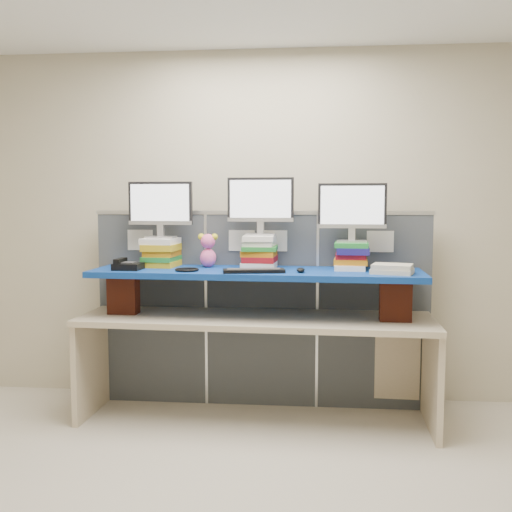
# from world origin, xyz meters

# --- Properties ---
(room) EXTENTS (5.00, 4.00, 2.80)m
(room) POSITION_xyz_m (0.00, 0.00, 1.40)
(room) COLOR beige
(room) RESTS_ON ground
(cubicle_partition) EXTENTS (2.60, 0.06, 1.53)m
(cubicle_partition) POSITION_xyz_m (-0.00, 1.78, 0.77)
(cubicle_partition) COLOR #3E4349
(cubicle_partition) RESTS_ON ground
(desk) EXTENTS (2.57, 0.85, 0.77)m
(desk) POSITION_xyz_m (-0.01, 1.46, 0.62)
(desk) COLOR beige
(desk) RESTS_ON ground
(brick_pier_left) EXTENTS (0.22, 0.13, 0.29)m
(brick_pier_left) POSITION_xyz_m (-0.99, 1.46, 0.92)
(brick_pier_left) COLOR maroon
(brick_pier_left) RESTS_ON desk
(brick_pier_right) EXTENTS (0.22, 0.13, 0.29)m
(brick_pier_right) POSITION_xyz_m (0.97, 1.37, 0.92)
(brick_pier_right) COLOR maroon
(brick_pier_right) RESTS_ON desk
(blue_board) EXTENTS (2.39, 0.69, 0.04)m
(blue_board) POSITION_xyz_m (-0.01, 1.46, 1.09)
(blue_board) COLOR navy
(blue_board) RESTS_ON brick_pier_left
(book_stack_left) EXTENTS (0.27, 0.31, 0.22)m
(book_stack_left) POSITION_xyz_m (-0.75, 1.62, 1.22)
(book_stack_left) COLOR gold
(book_stack_left) RESTS_ON blue_board
(book_stack_center) EXTENTS (0.26, 0.31, 0.24)m
(book_stack_center) POSITION_xyz_m (0.00, 1.59, 1.23)
(book_stack_center) COLOR white
(book_stack_center) RESTS_ON blue_board
(book_stack_right) EXTENTS (0.27, 0.31, 0.20)m
(book_stack_right) POSITION_xyz_m (0.67, 1.56, 1.21)
(book_stack_right) COLOR white
(book_stack_right) RESTS_ON blue_board
(monitor_left) EXTENTS (0.49, 0.15, 0.42)m
(monitor_left) POSITION_xyz_m (-0.75, 1.61, 1.56)
(monitor_left) COLOR #ADACB2
(monitor_left) RESTS_ON book_stack_left
(monitor_center) EXTENTS (0.49, 0.15, 0.42)m
(monitor_center) POSITION_xyz_m (0.01, 1.58, 1.59)
(monitor_center) COLOR #ADACB2
(monitor_center) RESTS_ON book_stack_center
(monitor_right) EXTENTS (0.49, 0.15, 0.42)m
(monitor_right) POSITION_xyz_m (0.67, 1.55, 1.55)
(monitor_right) COLOR #ADACB2
(monitor_right) RESTS_ON book_stack_right
(keyboard) EXTENTS (0.44, 0.21, 0.03)m
(keyboard) POSITION_xyz_m (-0.01, 1.30, 1.12)
(keyboard) COLOR black
(keyboard) RESTS_ON blue_board
(mouse) EXTENTS (0.07, 0.11, 0.03)m
(mouse) POSITION_xyz_m (0.31, 1.34, 1.13)
(mouse) COLOR black
(mouse) RESTS_ON blue_board
(desk_phone) EXTENTS (0.20, 0.18, 0.08)m
(desk_phone) POSITION_xyz_m (-0.94, 1.38, 1.14)
(desk_phone) COLOR black
(desk_phone) RESTS_ON blue_board
(headset) EXTENTS (0.21, 0.21, 0.02)m
(headset) POSITION_xyz_m (-0.49, 1.35, 1.12)
(headset) COLOR black
(headset) RESTS_ON blue_board
(plush_toy) EXTENTS (0.15, 0.11, 0.25)m
(plush_toy) POSITION_xyz_m (-0.39, 1.60, 1.24)
(plush_toy) COLOR pink
(plush_toy) RESTS_ON blue_board
(binder_stack) EXTENTS (0.32, 0.28, 0.06)m
(binder_stack) POSITION_xyz_m (0.93, 1.33, 1.14)
(binder_stack) COLOR beige
(binder_stack) RESTS_ON blue_board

